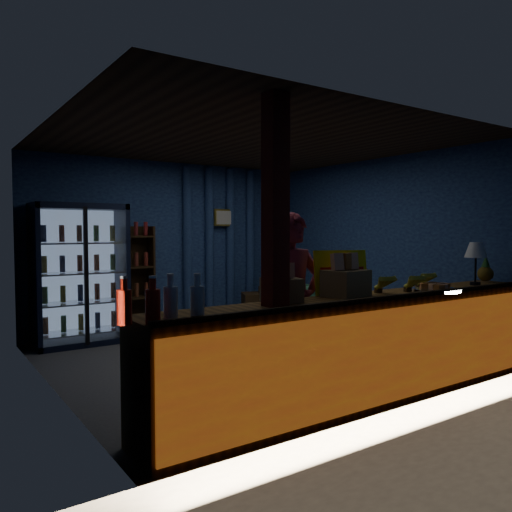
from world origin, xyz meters
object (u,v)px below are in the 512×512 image
at_px(shopkeeper, 293,304).
at_px(pastry_tray, 436,289).
at_px(green_chair, 297,304).
at_px(table_lamp, 476,252).

bearing_deg(shopkeeper, pastry_tray, -23.67).
height_order(green_chair, pastry_tray, pastry_tray).
height_order(green_chair, table_lamp, table_lamp).
xyz_separation_m(green_chair, table_lamp, (-0.23, -3.34, 0.99)).
height_order(pastry_tray, table_lamp, table_lamp).
distance_m(green_chair, pastry_tray, 3.64).
distance_m(shopkeeper, pastry_tray, 1.43).
relative_size(green_chair, pastry_tray, 1.50).
bearing_deg(shopkeeper, table_lamp, -11.79).
distance_m(green_chair, table_lamp, 3.49).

